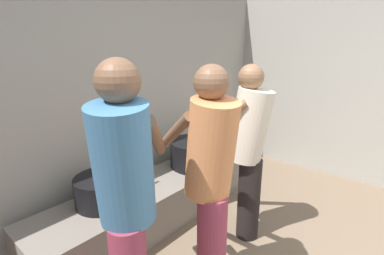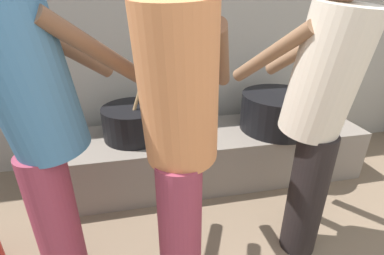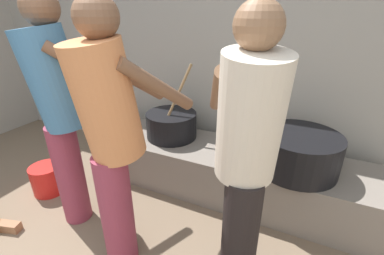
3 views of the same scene
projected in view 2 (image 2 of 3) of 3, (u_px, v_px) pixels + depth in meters
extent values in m
cube|color=#9E998E|center=(144.00, 22.00, 2.27)|extent=(5.79, 0.20, 2.40)
cube|color=slate|center=(207.00, 154.00, 2.31)|extent=(2.50, 0.60, 0.42)
cylinder|color=black|center=(135.00, 122.00, 2.10)|extent=(0.47, 0.47, 0.24)
cylinder|color=#937047|center=(142.00, 80.00, 1.98)|extent=(0.22, 0.17, 0.51)
cylinder|color=black|center=(278.00, 112.00, 2.22)|extent=(0.59, 0.59, 0.29)
cylinder|color=black|center=(306.00, 195.00, 1.57)|extent=(0.20, 0.20, 0.75)
cylinder|color=beige|center=(326.00, 74.00, 1.30)|extent=(0.43, 0.47, 0.65)
cylinder|color=brown|center=(303.00, 50.00, 1.52)|extent=(0.24, 0.45, 0.35)
cylinder|color=brown|center=(270.00, 55.00, 1.38)|extent=(0.24, 0.45, 0.35)
cylinder|color=#8C3347|center=(58.00, 227.00, 1.33)|extent=(0.20, 0.20, 0.79)
cylinder|color=teal|center=(27.00, 77.00, 1.05)|extent=(0.49, 0.48, 0.68)
cylinder|color=brown|center=(101.00, 53.00, 1.12)|extent=(0.41, 0.37, 0.37)
cylinder|color=brown|center=(64.00, 46.00, 1.26)|extent=(0.41, 0.37, 0.37)
cylinder|color=#8C3347|center=(180.00, 233.00, 1.31)|extent=(0.20, 0.20, 0.77)
cylinder|color=#D17F4C|center=(178.00, 87.00, 1.04)|extent=(0.42, 0.47, 0.66)
cylinder|color=brown|center=(221.00, 58.00, 1.20)|extent=(0.24, 0.46, 0.36)
cylinder|color=brown|center=(160.00, 56.00, 1.24)|extent=(0.24, 0.46, 0.36)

